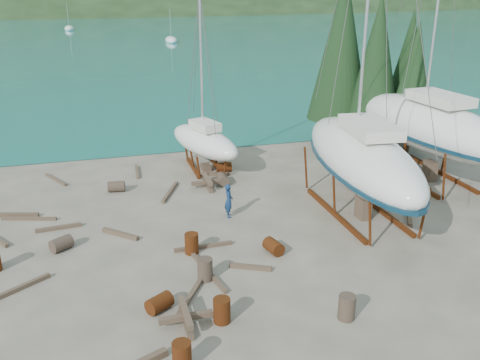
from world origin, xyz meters
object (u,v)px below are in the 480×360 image
object	(u,v)px
large_sailboat_far	(429,125)
small_sailboat_shore	(204,141)
large_sailboat_near	(362,156)
worker	(229,201)

from	to	relation	value
large_sailboat_far	small_sailboat_shore	xyz separation A→B (m)	(-11.87, 4.89, -1.38)
large_sailboat_near	small_sailboat_shore	xyz separation A→B (m)	(-5.73, 8.53, -1.22)
large_sailboat_near	small_sailboat_shore	bearing A→B (deg)	130.19
large_sailboat_near	worker	size ratio (longest dim) A/B	10.96
large_sailboat_far	small_sailboat_shore	size ratio (longest dim) A/B	1.83
large_sailboat_far	large_sailboat_near	bearing A→B (deg)	-155.08
large_sailboat_far	worker	bearing A→B (deg)	-175.18
large_sailboat_near	large_sailboat_far	xyz separation A→B (m)	(6.14, 3.64, 0.16)
worker	large_sailboat_far	bearing A→B (deg)	-72.53
small_sailboat_shore	worker	xyz separation A→B (m)	(-0.40, -7.18, -0.89)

